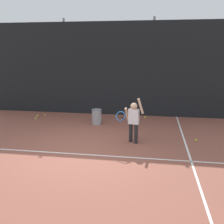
% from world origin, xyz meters
% --- Properties ---
extents(ground_plane, '(20.00, 20.00, 0.00)m').
position_xyz_m(ground_plane, '(0.00, 0.00, 0.00)').
color(ground_plane, brown).
extents(court_line_baseline, '(9.00, 0.05, 0.00)m').
position_xyz_m(court_line_baseline, '(0.00, -0.43, 0.00)').
color(court_line_baseline, white).
rests_on(court_line_baseline, ground).
extents(court_line_sideline, '(0.05, 9.00, 0.00)m').
position_xyz_m(court_line_sideline, '(2.90, 1.00, 0.00)').
color(court_line_sideline, white).
rests_on(court_line_sideline, ground).
extents(back_fence_windscreen, '(11.37, 0.08, 3.82)m').
position_xyz_m(back_fence_windscreen, '(0.00, 4.08, 1.91)').
color(back_fence_windscreen, black).
rests_on(back_fence_windscreen, ground).
extents(fence_post_1, '(0.09, 0.09, 3.97)m').
position_xyz_m(fence_post_1, '(-1.84, 4.14, 1.99)').
color(fence_post_1, slate).
rests_on(fence_post_1, ground).
extents(fence_post_2, '(0.09, 0.09, 3.97)m').
position_xyz_m(fence_post_2, '(1.84, 4.14, 1.99)').
color(fence_post_2, slate).
rests_on(fence_post_2, ground).
extents(tennis_player, '(0.80, 0.57, 1.35)m').
position_xyz_m(tennis_player, '(1.35, 0.68, 0.73)').
color(tennis_player, '#232326').
rests_on(tennis_player, ground).
extents(ball_hopper, '(0.38, 0.38, 0.56)m').
position_xyz_m(ball_hopper, '(-0.14, 2.48, 0.29)').
color(ball_hopper, gray).
rests_on(ball_hopper, ground).
extents(tennis_ball_0, '(0.07, 0.07, 0.07)m').
position_xyz_m(tennis_ball_0, '(-2.59, 3.38, 0.03)').
color(tennis_ball_0, '#CCE033').
rests_on(tennis_ball_0, ground).
extents(tennis_ball_1, '(0.07, 0.07, 0.07)m').
position_xyz_m(tennis_ball_1, '(1.60, 3.63, 0.03)').
color(tennis_ball_1, '#CCE033').
rests_on(tennis_ball_1, ground).
extents(tennis_ball_2, '(0.07, 0.07, 0.07)m').
position_xyz_m(tennis_ball_2, '(-2.83, 3.21, 0.03)').
color(tennis_ball_2, '#CCE033').
rests_on(tennis_ball_2, ground).
extents(tennis_ball_3, '(0.07, 0.07, 0.07)m').
position_xyz_m(tennis_ball_3, '(3.24, 1.10, 0.03)').
color(tennis_ball_3, '#CCE033').
rests_on(tennis_ball_3, ground).
extents(tennis_ball_4, '(0.07, 0.07, 0.07)m').
position_xyz_m(tennis_ball_4, '(-2.70, 2.79, 0.03)').
color(tennis_ball_4, '#CCE033').
rests_on(tennis_ball_4, ground).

